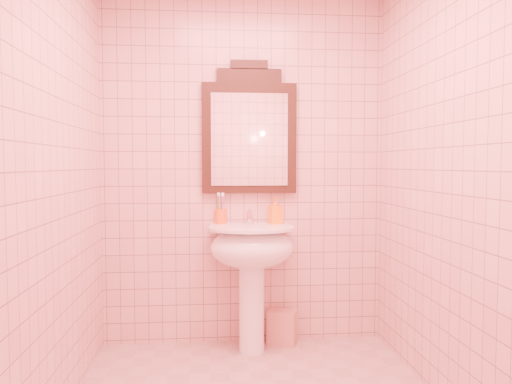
{
  "coord_description": "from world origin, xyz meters",
  "views": [
    {
      "loc": [
        -0.24,
        -2.46,
        1.28
      ],
      "look_at": [
        0.04,
        0.55,
        1.11
      ],
      "focal_mm": 35.0,
      "sensor_mm": 36.0,
      "label": 1
    }
  ],
  "objects": [
    {
      "name": "towel",
      "position": [
        0.27,
        1.01,
        0.12
      ],
      "size": [
        0.23,
        0.19,
        0.24
      ],
      "primitive_type": "cube",
      "rotation": [
        0.0,
        0.0,
        -0.37
      ],
      "color": "#DCA681",
      "rests_on": "floor"
    },
    {
      "name": "back_wall",
      "position": [
        0.0,
        1.1,
        1.25
      ],
      "size": [
        2.0,
        0.02,
        2.5
      ],
      "primitive_type": "cube",
      "color": "#DFA79B",
      "rests_on": "floor"
    },
    {
      "name": "pedestal_sink",
      "position": [
        0.04,
        0.87,
        0.66
      ],
      "size": [
        0.58,
        0.58,
        0.86
      ],
      "color": "white",
      "rests_on": "floor"
    },
    {
      "name": "mirror",
      "position": [
        0.04,
        1.07,
        1.51
      ],
      "size": [
        0.67,
        0.06,
        0.93
      ],
      "color": "black",
      "rests_on": "back_wall"
    },
    {
      "name": "faucet",
      "position": [
        0.04,
        1.01,
        0.92
      ],
      "size": [
        0.04,
        0.16,
        0.11
      ],
      "color": "white",
      "rests_on": "pedestal_sink"
    },
    {
      "name": "soap_dispenser",
      "position": [
        0.22,
        1.0,
        0.96
      ],
      "size": [
        0.11,
        0.11,
        0.19
      ],
      "primitive_type": "imported",
      "rotation": [
        0.0,
        0.0,
        0.28
      ],
      "color": "orange",
      "rests_on": "pedestal_sink"
    },
    {
      "name": "toothbrush_cup",
      "position": [
        -0.17,
        1.05,
        0.92
      ],
      "size": [
        0.08,
        0.08,
        0.2
      ],
      "rotation": [
        0.0,
        0.0,
        0.17
      ],
      "color": "#F95615",
      "rests_on": "pedestal_sink"
    }
  ]
}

